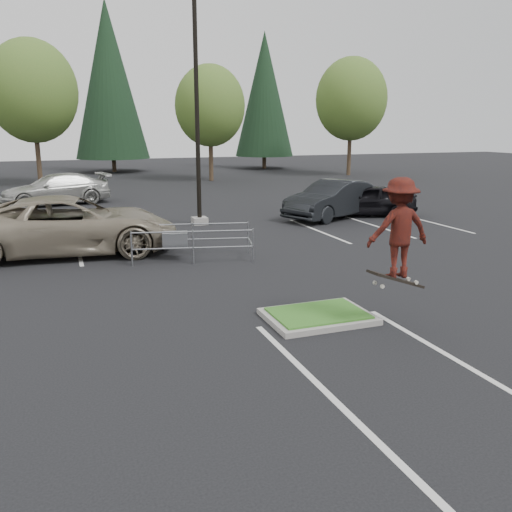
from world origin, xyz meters
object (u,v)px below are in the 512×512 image
object	(u,v)px
conif_c	(264,95)
cart_corral	(179,239)
car_l_tan	(70,225)
car_r_charc	(333,199)
car_r_black	(369,200)
car_far_silver	(57,189)
skateboarder	(399,229)
light_pole	(197,112)
conif_b	(109,80)
decid_c	(210,108)
decid_d	(351,102)
decid_b	(32,94)

from	to	relation	value
conif_c	cart_corral	distance (m)	37.24
conif_c	car_l_tan	bearing A→B (deg)	-120.91
car_r_charc	car_r_black	distance (m)	1.83
conif_c	car_far_silver	bearing A→B (deg)	-134.69
skateboarder	car_r_black	world-z (taller)	skateboarder
light_pole	conif_b	size ratio (longest dim) A/B	0.70
car_r_black	conif_b	bearing A→B (deg)	-142.63
light_pole	conif_b	xyz separation A→B (m)	(-0.50, 28.50, 3.29)
light_pole	cart_corral	xyz separation A→B (m)	(-2.11, -5.74, -3.91)
decid_c	conif_c	world-z (taller)	conif_c
light_pole	conif_b	bearing A→B (deg)	91.01
decid_d	car_l_tan	size ratio (longest dim) A/B	1.41
conif_b	skateboarder	bearing A→B (deg)	-88.34
car_l_tan	decid_c	bearing A→B (deg)	-20.96
car_r_charc	car_far_silver	size ratio (longest dim) A/B	0.92
conif_b	decid_c	bearing A→B (deg)	-60.68
decid_c	conif_b	distance (m)	12.51
car_r_charc	skateboarder	bearing A→B (deg)	-47.07
decid_d	conif_b	distance (m)	20.76
car_r_charc	cart_corral	bearing A→B (deg)	-81.23
skateboarder	car_r_charc	bearing A→B (deg)	-107.63
decid_c	conif_b	bearing A→B (deg)	119.32
decid_d	car_far_silver	world-z (taller)	decid_d
car_l_tan	conif_b	bearing A→B (deg)	-2.88
cart_corral	car_far_silver	distance (m)	14.44
decid_c	decid_d	world-z (taller)	decid_d
decid_b	conif_c	world-z (taller)	conif_c
light_pole	cart_corral	size ratio (longest dim) A/B	2.65
car_r_black	light_pole	bearing A→B (deg)	-72.31
conif_b	conif_c	world-z (taller)	conif_b
decid_b	car_l_tan	size ratio (longest dim) A/B	1.44
decid_b	skateboarder	size ratio (longest dim) A/B	4.26
light_pole	conif_b	distance (m)	28.69
decid_c	car_r_black	bearing A→B (deg)	-82.73
light_pole	car_r_black	distance (m)	8.73
light_pole	conif_c	world-z (taller)	conif_c
conif_c	skateboarder	world-z (taller)	conif_c
decid_c	cart_corral	size ratio (longest dim) A/B	2.19
cart_corral	car_r_black	world-z (taller)	car_r_black
decid_b	decid_d	bearing A→B (deg)	-0.48
car_r_charc	car_far_silver	xyz separation A→B (m)	(-11.50, 8.79, -0.04)
decid_d	cart_corral	size ratio (longest dim) A/B	2.47
decid_b	decid_d	distance (m)	24.00
conif_c	cart_corral	bearing A→B (deg)	-115.16
conif_c	car_r_black	world-z (taller)	conif_c
conif_c	car_far_silver	xyz separation A→B (m)	(-19.00, -19.21, -6.05)
cart_corral	car_far_silver	xyz separation A→B (m)	(-3.39, 14.03, 0.15)
car_r_black	conif_c	bearing A→B (deg)	-170.10
light_pole	car_r_charc	distance (m)	7.08
conif_b	car_l_tan	world-z (taller)	conif_b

